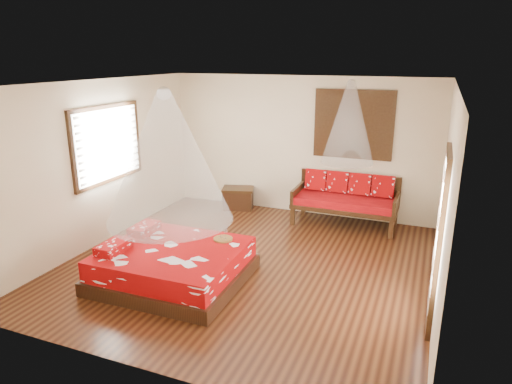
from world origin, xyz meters
TOP-DOWN VIEW (x-y plane):
  - room at (0.00, 0.00)m, footprint 5.54×5.54m
  - bed at (-0.82, -0.91)m, footprint 2.03×1.84m
  - daybed at (1.06, 2.39)m, footprint 1.97×0.88m
  - storage_chest at (-1.26, 2.45)m, footprint 0.77×0.65m
  - shutter_panel at (1.06, 2.72)m, footprint 1.52×0.06m
  - window_left at (-2.71, 0.20)m, footprint 0.10×1.74m
  - glazed_door at (2.72, -0.60)m, footprint 0.08×1.02m
  - wine_tray at (-0.27, -0.34)m, footprint 0.29×0.29m
  - mosquito_net_main at (-0.80, -0.91)m, footprint 1.76×1.76m
  - mosquito_net_daybed at (1.06, 2.25)m, footprint 0.97×0.97m

SIDE VIEW (x-z plane):
  - storage_chest at x=-1.26m, z-range 0.00..0.46m
  - bed at x=-0.82m, z-range -0.07..0.57m
  - daybed at x=1.06m, z-range 0.03..1.02m
  - wine_tray at x=-0.27m, z-range 0.45..0.68m
  - glazed_door at x=2.72m, z-range -0.01..2.15m
  - room at x=0.00m, z-range -0.02..2.82m
  - window_left at x=-2.71m, z-range 1.03..2.37m
  - mosquito_net_main at x=-0.80m, z-range 0.95..2.75m
  - shutter_panel at x=1.06m, z-range 1.24..2.56m
  - mosquito_net_daybed at x=1.06m, z-range 1.25..2.75m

